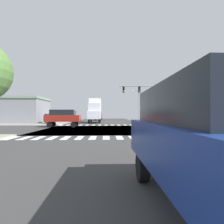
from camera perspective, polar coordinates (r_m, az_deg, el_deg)
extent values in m
cube|color=#363636|center=(20.57, -2.61, -5.65)|extent=(14.00, 90.00, 0.05)
cube|color=#363636|center=(20.57, -2.61, -5.65)|extent=(90.00, 12.00, 0.05)
cube|color=gray|center=(34.95, 19.51, -3.37)|extent=(12.00, 12.00, 0.14)
cube|color=gray|center=(35.12, -24.13, -3.34)|extent=(12.00, 12.00, 0.14)
cube|color=silver|center=(15.03, -29.90, -7.35)|extent=(0.50, 2.00, 0.01)
cube|color=silver|center=(14.60, -26.40, -7.57)|extent=(0.50, 2.00, 0.01)
cube|color=silver|center=(14.21, -22.69, -7.77)|extent=(0.50, 2.00, 0.01)
cube|color=silver|center=(13.89, -18.80, -7.95)|extent=(0.50, 2.00, 0.01)
cube|color=silver|center=(13.64, -14.73, -8.11)|extent=(0.50, 2.00, 0.01)
cube|color=silver|center=(13.46, -10.54, -8.22)|extent=(0.50, 2.00, 0.01)
cube|color=silver|center=(13.35, -6.24, -8.29)|extent=(0.50, 2.00, 0.01)
cube|color=silver|center=(13.31, -1.90, -8.31)|extent=(0.50, 2.00, 0.01)
cube|color=silver|center=(13.35, 2.44, -8.29)|extent=(0.50, 2.00, 0.01)
cube|color=silver|center=(13.46, 6.73, -8.22)|extent=(0.50, 2.00, 0.01)
cube|color=silver|center=(13.65, 10.93, -8.11)|extent=(0.50, 2.00, 0.01)
cube|color=silver|center=(13.90, 14.99, -7.96)|extent=(0.50, 2.00, 0.01)
cube|color=silver|center=(14.22, 18.88, -7.78)|extent=(0.50, 2.00, 0.01)
cube|color=silver|center=(14.60, 22.59, -7.58)|extent=(0.50, 2.00, 0.01)
cube|color=silver|center=(28.71, -16.07, -4.13)|extent=(0.50, 2.00, 0.01)
cube|color=silver|center=(28.48, -14.12, -4.16)|extent=(0.50, 2.00, 0.01)
cube|color=silver|center=(28.29, -12.13, -4.19)|extent=(0.50, 2.00, 0.01)
cube|color=silver|center=(28.13, -10.12, -4.21)|extent=(0.50, 2.00, 0.01)
cube|color=silver|center=(28.01, -8.09, -4.23)|extent=(0.50, 2.00, 0.01)
cube|color=silver|center=(27.92, -6.04, -4.25)|extent=(0.50, 2.00, 0.01)
cube|color=silver|center=(27.86, -3.99, -4.25)|extent=(0.50, 2.00, 0.01)
cube|color=silver|center=(27.85, -1.92, -4.26)|extent=(0.50, 2.00, 0.01)
cube|color=silver|center=(27.86, 0.14, -4.26)|extent=(0.50, 2.00, 0.01)
cube|color=silver|center=(27.92, 2.20, -4.25)|extent=(0.50, 2.00, 0.01)
cube|color=silver|center=(28.01, 4.24, -4.24)|extent=(0.50, 2.00, 0.01)
cube|color=silver|center=(28.13, 6.27, -4.22)|extent=(0.50, 2.00, 0.01)
cube|color=silver|center=(28.29, 8.28, -4.19)|extent=(0.50, 2.00, 0.01)
cube|color=silver|center=(28.49, 10.27, -4.17)|extent=(0.50, 2.00, 0.01)
cylinder|color=gray|center=(29.39, 13.99, 2.44)|extent=(0.20, 0.20, 6.66)
cylinder|color=gray|center=(29.02, 8.27, 8.29)|extent=(5.94, 0.14, 0.14)
cube|color=black|center=(29.00, 8.86, 7.20)|extent=(0.32, 0.40, 1.00)
sphere|color=black|center=(28.80, 8.95, 7.88)|extent=(0.22, 0.22, 0.22)
sphere|color=black|center=(28.76, 8.95, 7.27)|extent=(0.22, 0.22, 0.22)
sphere|color=green|center=(28.72, 8.95, 6.65)|extent=(0.22, 0.22, 0.22)
cube|color=black|center=(28.63, 3.79, 7.30)|extent=(0.32, 0.40, 1.00)
sphere|color=black|center=(28.44, 3.84, 7.98)|extent=(0.22, 0.22, 0.22)
sphere|color=black|center=(28.39, 3.84, 7.36)|extent=(0.22, 0.22, 0.22)
sphere|color=green|center=(28.35, 3.84, 6.74)|extent=(0.22, 0.22, 0.22)
cylinder|color=gray|center=(40.91, 8.58, 2.02)|extent=(0.16, 0.16, 7.28)
cylinder|color=gray|center=(41.10, 7.60, 6.96)|extent=(1.40, 0.10, 0.10)
ellipsoid|color=silver|center=(40.98, 6.63, 6.91)|extent=(0.60, 0.32, 0.20)
cube|color=gray|center=(38.14, -30.79, 0.13)|extent=(13.51, 7.40, 4.41)
cube|color=gray|center=(38.24, -30.78, 3.73)|extent=(13.81, 7.70, 0.40)
cube|color=black|center=(32.34, -20.24, -2.12)|extent=(0.24, 2.20, 1.80)
cylinder|color=black|center=(5.00, 9.86, -17.17)|extent=(0.26, 0.74, 0.74)
cylinder|color=black|center=(5.52, 26.62, -15.50)|extent=(0.26, 0.74, 0.74)
cube|color=navy|center=(3.64, 27.51, -10.29)|extent=(1.96, 4.60, 0.88)
cube|color=black|center=(3.59, 27.45, 2.39)|extent=(1.69, 3.22, 0.72)
cylinder|color=black|center=(45.95, -3.84, -2.38)|extent=(0.26, 0.68, 0.68)
cylinder|color=black|center=(46.02, -5.63, -2.38)|extent=(0.26, 0.68, 0.68)
cylinder|color=black|center=(48.88, -3.73, -2.27)|extent=(0.26, 0.68, 0.68)
cylinder|color=black|center=(48.94, -5.41, -2.27)|extent=(0.26, 0.68, 0.68)
cube|color=gold|center=(47.43, -4.65, -1.51)|extent=(1.80, 4.30, 0.66)
cube|color=black|center=(47.42, -4.65, -0.79)|extent=(1.55, 2.24, 0.54)
cylinder|color=black|center=(54.44, -3.48, -2.07)|extent=(0.26, 0.74, 0.74)
cylinder|color=black|center=(54.50, -5.13, -2.06)|extent=(0.26, 0.74, 0.74)
cylinder|color=black|center=(57.57, -3.39, -1.98)|extent=(0.26, 0.74, 0.74)
cylinder|color=black|center=(57.63, -4.95, -1.98)|extent=(0.26, 0.74, 0.74)
cube|color=#A32415|center=(56.01, -4.24, -1.19)|extent=(1.96, 4.60, 0.88)
cube|color=black|center=(56.01, -4.23, -0.38)|extent=(1.69, 3.22, 0.72)
cylinder|color=black|center=(25.18, -11.71, -3.80)|extent=(0.74, 0.26, 0.74)
cylinder|color=black|center=(23.64, -12.35, -4.02)|extent=(0.74, 0.26, 0.74)
cylinder|color=black|center=(25.89, -18.56, -3.70)|extent=(0.74, 0.26, 0.74)
cylinder|color=black|center=(24.39, -19.62, -3.89)|extent=(0.74, 0.26, 0.74)
cube|color=maroon|center=(24.69, -15.59, -1.98)|extent=(4.60, 1.96, 0.88)
cube|color=black|center=(24.69, -15.59, -0.12)|extent=(3.22, 1.69, 0.72)
cylinder|color=black|center=(32.96, -4.17, -2.99)|extent=(0.26, 0.80, 0.80)
cylinder|color=black|center=(33.09, -7.50, -2.98)|extent=(0.26, 0.80, 0.80)
cylinder|color=black|center=(37.85, -3.88, -2.68)|extent=(0.26, 0.80, 0.80)
cylinder|color=black|center=(37.97, -6.78, -2.67)|extent=(0.26, 0.80, 0.80)
cube|color=silver|center=(35.43, -5.57, -0.97)|extent=(2.40, 7.20, 1.49)
cube|color=white|center=(36.55, -5.46, 2.21)|extent=(2.30, 4.18, 2.56)
cube|color=silver|center=(33.30, -5.80, 1.55)|extent=(2.11, 2.02, 1.49)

